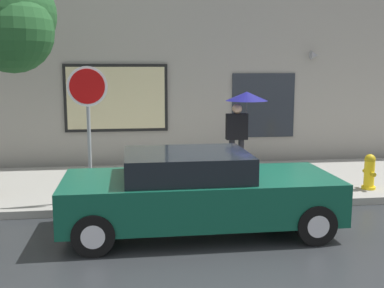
# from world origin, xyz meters

# --- Properties ---
(ground_plane) EXTENTS (60.00, 60.00, 0.00)m
(ground_plane) POSITION_xyz_m (0.00, 0.00, 0.00)
(ground_plane) COLOR #282B2D
(sidewalk) EXTENTS (20.00, 4.00, 0.15)m
(sidewalk) POSITION_xyz_m (0.00, 3.00, 0.07)
(sidewalk) COLOR gray
(sidewalk) RESTS_ON ground
(building_facade) EXTENTS (20.00, 0.67, 7.00)m
(building_facade) POSITION_xyz_m (-0.01, 5.50, 3.48)
(building_facade) COLOR #9E998E
(building_facade) RESTS_ON ground
(parked_car) EXTENTS (4.51, 1.93, 1.37)m
(parked_car) POSITION_xyz_m (-0.15, -0.06, 0.69)
(parked_car) COLOR #0F4C38
(parked_car) RESTS_ON ground
(fire_hydrant) EXTENTS (0.30, 0.44, 0.77)m
(fire_hydrant) POSITION_xyz_m (3.85, 1.69, 0.52)
(fire_hydrant) COLOR yellow
(fire_hydrant) RESTS_ON sidewalk
(pedestrian_with_umbrella) EXTENTS (1.02, 1.02, 2.03)m
(pedestrian_with_umbrella) POSITION_xyz_m (1.47, 3.41, 1.77)
(pedestrian_with_umbrella) COLOR black
(pedestrian_with_umbrella) RESTS_ON sidewalk
(stop_sign) EXTENTS (0.76, 0.10, 2.63)m
(stop_sign) POSITION_xyz_m (-2.03, 1.48, 2.00)
(stop_sign) COLOR gray
(stop_sign) RESTS_ON sidewalk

